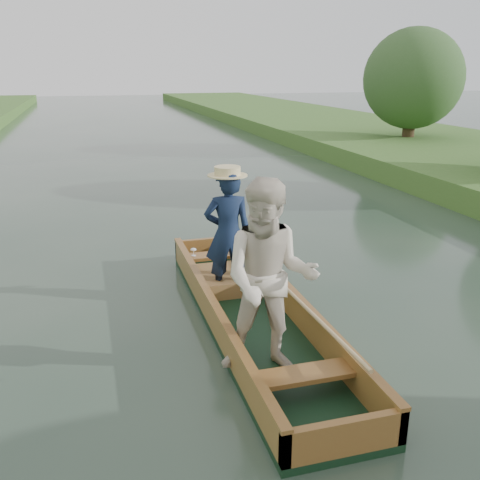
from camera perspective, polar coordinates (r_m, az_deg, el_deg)
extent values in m
plane|color=#283D30|center=(6.68, 1.43, -9.31)|extent=(120.00, 120.00, 0.00)
cylinder|color=#47331E|center=(21.24, 17.60, 11.91)|extent=(0.44, 0.44, 2.28)
sphere|color=#2A4C1E|center=(21.16, 18.01, 16.05)|extent=(3.58, 3.58, 3.58)
sphere|color=#2A4C1E|center=(21.75, 18.82, 14.94)|extent=(2.20, 2.20, 2.20)
cube|color=black|center=(6.67, 1.43, -9.00)|extent=(1.10, 5.00, 0.08)
cube|color=olive|center=(6.46, -2.92, -7.98)|extent=(0.08, 5.00, 0.32)
cube|color=olive|center=(6.73, 5.62, -6.91)|extent=(0.08, 5.00, 0.32)
cube|color=olive|center=(8.79, -3.33, -0.82)|extent=(1.10, 0.08, 0.32)
cube|color=olive|center=(4.63, 11.13, -19.96)|extent=(1.10, 0.08, 0.32)
cube|color=olive|center=(6.38, -2.94, -6.52)|extent=(0.10, 5.00, 0.04)
cube|color=olive|center=(6.66, 5.67, -5.50)|extent=(0.10, 5.00, 0.04)
cube|color=olive|center=(8.25, -2.48, -1.63)|extent=(0.94, 0.30, 0.05)
cube|color=olive|center=(5.23, 6.84, -14.04)|extent=(0.94, 0.30, 0.05)
imported|color=#13203D|center=(7.12, -1.30, 0.66)|extent=(0.68, 0.49, 1.73)
cylinder|color=beige|center=(6.92, -1.35, 7.20)|extent=(0.52, 0.52, 0.12)
imported|color=beige|center=(5.26, 3.18, -4.17)|extent=(1.18, 1.05, 2.00)
cube|color=brown|center=(7.60, -1.88, -4.27)|extent=(0.85, 0.90, 0.22)
sphere|color=tan|center=(7.49, 0.19, -2.85)|extent=(0.18, 0.18, 0.18)
sphere|color=tan|center=(7.44, 0.21, -1.89)|extent=(0.14, 0.14, 0.14)
sphere|color=tan|center=(7.40, -0.16, -1.49)|extent=(0.05, 0.05, 0.05)
sphere|color=tan|center=(7.43, 0.59, -1.42)|extent=(0.05, 0.05, 0.05)
sphere|color=tan|center=(7.39, 0.33, -2.13)|extent=(0.05, 0.05, 0.05)
sphere|color=tan|center=(7.45, -0.38, -2.77)|extent=(0.06, 0.06, 0.06)
sphere|color=tan|center=(7.49, 0.84, -2.64)|extent=(0.06, 0.06, 0.06)
sphere|color=tan|center=(7.48, -0.09, -3.52)|extent=(0.07, 0.07, 0.07)
sphere|color=tan|center=(7.51, 0.58, -3.45)|extent=(0.07, 0.07, 0.07)
cylinder|color=silver|center=(8.17, -4.98, -1.66)|extent=(0.07, 0.07, 0.01)
cylinder|color=silver|center=(8.16, -4.99, -1.40)|extent=(0.01, 0.01, 0.08)
ellipsoid|color=silver|center=(8.14, -5.00, -1.03)|extent=(0.09, 0.09, 0.05)
cylinder|color=tan|center=(6.66, 4.90, -5.12)|extent=(0.04, 4.23, 0.19)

